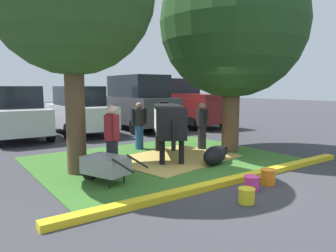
{
  "coord_description": "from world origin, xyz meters",
  "views": [
    {
      "loc": [
        -4.83,
        -4.69,
        2.0
      ],
      "look_at": [
        0.36,
        2.56,
        0.9
      ],
      "focal_mm": 34.17,
      "sensor_mm": 36.0,
      "label": 1
    }
  ],
  "objects_px": {
    "shade_tree_right": "(233,24)",
    "suv_dark_grey": "(138,102)",
    "person_handler": "(202,125)",
    "pickup_truck_maroon": "(186,104)",
    "hatchback_white": "(79,111)",
    "bucket_orange": "(268,177)",
    "person_visitor_near": "(139,125)",
    "wheelbarrow": "(105,165)",
    "bucket_pink": "(252,183)",
    "person_visitor_far": "(112,138)",
    "sedan_silver": "(16,113)",
    "bucket_yellow": "(247,195)",
    "cow_holstein": "(168,120)",
    "calf_lying": "(215,155)"
  },
  "relations": [
    {
      "from": "sedan_silver",
      "to": "pickup_truck_maroon",
      "type": "bearing_deg",
      "value": -2.32
    },
    {
      "from": "cow_holstein",
      "to": "bucket_pink",
      "type": "relative_size",
      "value": 9.19
    },
    {
      "from": "person_handler",
      "to": "hatchback_white",
      "type": "xyz_separation_m",
      "value": [
        -1.88,
        5.71,
        0.18
      ]
    },
    {
      "from": "person_handler",
      "to": "person_visitor_far",
      "type": "bearing_deg",
      "value": -163.64
    },
    {
      "from": "calf_lying",
      "to": "person_handler",
      "type": "distance_m",
      "value": 1.95
    },
    {
      "from": "calf_lying",
      "to": "person_handler",
      "type": "relative_size",
      "value": 0.87
    },
    {
      "from": "suv_dark_grey",
      "to": "pickup_truck_maroon",
      "type": "height_order",
      "value": "suv_dark_grey"
    },
    {
      "from": "bucket_pink",
      "to": "sedan_silver",
      "type": "height_order",
      "value": "sedan_silver"
    },
    {
      "from": "person_visitor_near",
      "to": "hatchback_white",
      "type": "relative_size",
      "value": 0.34
    },
    {
      "from": "shade_tree_right",
      "to": "bucket_pink",
      "type": "distance_m",
      "value": 5.29
    },
    {
      "from": "shade_tree_right",
      "to": "suv_dark_grey",
      "type": "xyz_separation_m",
      "value": [
        0.31,
        6.21,
        -2.57
      ]
    },
    {
      "from": "shade_tree_right",
      "to": "person_visitor_near",
      "type": "relative_size",
      "value": 4.0
    },
    {
      "from": "person_visitor_near",
      "to": "sedan_silver",
      "type": "xyz_separation_m",
      "value": [
        -2.75,
        4.62,
        0.18
      ]
    },
    {
      "from": "shade_tree_right",
      "to": "bucket_orange",
      "type": "xyz_separation_m",
      "value": [
        -1.9,
        -2.86,
        -3.67
      ]
    },
    {
      "from": "sedan_silver",
      "to": "person_visitor_near",
      "type": "bearing_deg",
      "value": -59.23
    },
    {
      "from": "wheelbarrow",
      "to": "bucket_yellow",
      "type": "height_order",
      "value": "wheelbarrow"
    },
    {
      "from": "shade_tree_right",
      "to": "cow_holstein",
      "type": "distance_m",
      "value": 3.49
    },
    {
      "from": "suv_dark_grey",
      "to": "pickup_truck_maroon",
      "type": "xyz_separation_m",
      "value": [
        2.85,
        -0.04,
        -0.16
      ]
    },
    {
      "from": "wheelbarrow",
      "to": "suv_dark_grey",
      "type": "relative_size",
      "value": 0.34
    },
    {
      "from": "sedan_silver",
      "to": "hatchback_white",
      "type": "height_order",
      "value": "same"
    },
    {
      "from": "bucket_pink",
      "to": "pickup_truck_maroon",
      "type": "distance_m",
      "value": 10.7
    },
    {
      "from": "pickup_truck_maroon",
      "to": "calf_lying",
      "type": "bearing_deg",
      "value": -123.45
    },
    {
      "from": "person_handler",
      "to": "bucket_yellow",
      "type": "distance_m",
      "value": 4.74
    },
    {
      "from": "cow_holstein",
      "to": "bucket_pink",
      "type": "xyz_separation_m",
      "value": [
        -0.36,
        -3.3,
        -0.92
      ]
    },
    {
      "from": "bucket_pink",
      "to": "hatchback_white",
      "type": "relative_size",
      "value": 0.07
    },
    {
      "from": "bucket_orange",
      "to": "sedan_silver",
      "type": "distance_m",
      "value": 9.86
    },
    {
      "from": "cow_holstein",
      "to": "bucket_pink",
      "type": "distance_m",
      "value": 3.44
    },
    {
      "from": "person_handler",
      "to": "wheelbarrow",
      "type": "relative_size",
      "value": 0.95
    },
    {
      "from": "suv_dark_grey",
      "to": "bucket_orange",
      "type": "bearing_deg",
      "value": -103.68
    },
    {
      "from": "cow_holstein",
      "to": "bucket_yellow",
      "type": "xyz_separation_m",
      "value": [
        -0.99,
        -3.72,
        -0.93
      ]
    },
    {
      "from": "pickup_truck_maroon",
      "to": "bucket_pink",
      "type": "bearing_deg",
      "value": -121.74
    },
    {
      "from": "bucket_pink",
      "to": "wheelbarrow",
      "type": "bearing_deg",
      "value": 136.45
    },
    {
      "from": "bucket_yellow",
      "to": "bucket_orange",
      "type": "height_order",
      "value": "bucket_orange"
    },
    {
      "from": "cow_holstein",
      "to": "bucket_pink",
      "type": "bearing_deg",
      "value": -96.2
    },
    {
      "from": "person_handler",
      "to": "pickup_truck_maroon",
      "type": "bearing_deg",
      "value": 55.84
    },
    {
      "from": "hatchback_white",
      "to": "pickup_truck_maroon",
      "type": "bearing_deg",
      "value": -2.08
    },
    {
      "from": "suv_dark_grey",
      "to": "sedan_silver",
      "type": "bearing_deg",
      "value": 176.91
    },
    {
      "from": "hatchback_white",
      "to": "bucket_orange",
      "type": "bearing_deg",
      "value": -86.49
    },
    {
      "from": "shade_tree_right",
      "to": "hatchback_white",
      "type": "xyz_separation_m",
      "value": [
        -2.46,
        6.37,
        -2.86
      ]
    },
    {
      "from": "person_visitor_near",
      "to": "pickup_truck_maroon",
      "type": "bearing_deg",
      "value": 38.89
    },
    {
      "from": "shade_tree_right",
      "to": "wheelbarrow",
      "type": "relative_size",
      "value": 3.8
    },
    {
      "from": "shade_tree_right",
      "to": "cow_holstein",
      "type": "xyz_separation_m",
      "value": [
        -2.09,
        0.4,
        -2.77
      ]
    },
    {
      "from": "bucket_yellow",
      "to": "bucket_orange",
      "type": "relative_size",
      "value": 0.92
    },
    {
      "from": "shade_tree_right",
      "to": "person_handler",
      "type": "height_order",
      "value": "shade_tree_right"
    },
    {
      "from": "wheelbarrow",
      "to": "hatchback_white",
      "type": "height_order",
      "value": "hatchback_white"
    },
    {
      "from": "suv_dark_grey",
      "to": "calf_lying",
      "type": "bearing_deg",
      "value": -104.49
    },
    {
      "from": "shade_tree_right",
      "to": "person_visitor_far",
      "type": "bearing_deg",
      "value": -174.45
    },
    {
      "from": "person_visitor_near",
      "to": "wheelbarrow",
      "type": "height_order",
      "value": "person_visitor_near"
    },
    {
      "from": "person_visitor_near",
      "to": "sedan_silver",
      "type": "relative_size",
      "value": 0.34
    },
    {
      "from": "shade_tree_right",
      "to": "suv_dark_grey",
      "type": "height_order",
      "value": "shade_tree_right"
    }
  ]
}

